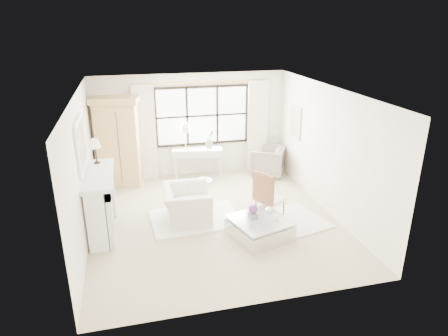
{
  "coord_description": "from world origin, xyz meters",
  "views": [
    {
      "loc": [
        -1.59,
        -7.34,
        3.99
      ],
      "look_at": [
        0.26,
        0.2,
        1.07
      ],
      "focal_mm": 32.0,
      "sensor_mm": 36.0,
      "label": 1
    }
  ],
  "objects_px": {
    "armoire": "(119,141)",
    "club_armchair": "(187,204)",
    "console_table": "(197,163)",
    "coffee_table": "(260,229)"
  },
  "relations": [
    {
      "from": "armoire",
      "to": "club_armchair",
      "type": "relative_size",
      "value": 2.05
    },
    {
      "from": "console_table",
      "to": "armoire",
      "type": "bearing_deg",
      "value": -169.0
    },
    {
      "from": "club_armchair",
      "to": "coffee_table",
      "type": "relative_size",
      "value": 0.88
    },
    {
      "from": "console_table",
      "to": "club_armchair",
      "type": "height_order",
      "value": "console_table"
    },
    {
      "from": "armoire",
      "to": "club_armchair",
      "type": "bearing_deg",
      "value": -48.53
    },
    {
      "from": "armoire",
      "to": "club_armchair",
      "type": "height_order",
      "value": "armoire"
    },
    {
      "from": "console_table",
      "to": "coffee_table",
      "type": "bearing_deg",
      "value": -69.04
    },
    {
      "from": "armoire",
      "to": "coffee_table",
      "type": "distance_m",
      "value": 4.34
    },
    {
      "from": "armoire",
      "to": "club_armchair",
      "type": "distance_m",
      "value": 2.78
    },
    {
      "from": "club_armchair",
      "to": "coffee_table",
      "type": "height_order",
      "value": "club_armchair"
    }
  ]
}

